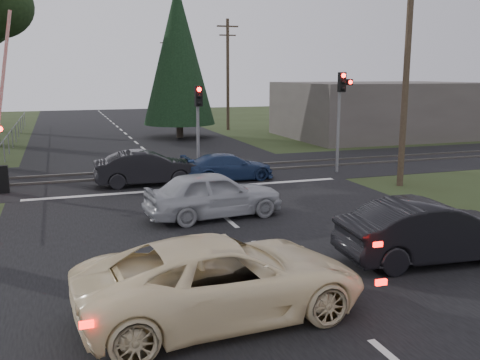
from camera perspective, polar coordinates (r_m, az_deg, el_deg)
name	(u,v)px	position (r m, az deg, el deg)	size (l,w,h in m)	color
ground	(264,250)	(14.41, 2.55, -7.49)	(120.00, 120.00, 0.00)	#283216
road	(181,181)	(23.69, -6.28, -0.06)	(14.00, 100.00, 0.01)	black
rail_corridor	(172,173)	(25.61, -7.27, 0.78)	(120.00, 8.00, 0.01)	black
stop_line	(191,189)	(21.97, -5.26, -0.91)	(13.00, 0.35, 0.00)	silver
rail_near	(176,175)	(24.84, -6.89, 0.56)	(120.00, 0.12, 0.10)	#59544C
rail_far	(169,169)	(26.38, -7.62, 1.17)	(120.00, 0.12, 0.10)	#59544C
traffic_signal_right	(341,103)	(25.51, 10.77, 8.11)	(0.68, 0.48, 4.70)	slate
traffic_signal_center	(198,115)	(24.20, -4.45, 6.91)	(0.32, 0.48, 4.10)	slate
utility_pole_near	(406,71)	(23.06, 17.33, 11.01)	(1.80, 0.26, 9.00)	#4C3D2D
utility_pole_mid	(228,73)	(44.78, -1.31, 11.38)	(1.80, 0.26, 9.00)	#4C3D2D
utility_pole_far	(168,73)	(69.03, -7.71, 11.25)	(1.80, 0.26, 9.00)	#4C3D2D
conifer_tree	(178,54)	(39.64, -6.62, 13.16)	(5.20, 5.20, 11.00)	#473D33
fence_left	(11,151)	(35.61, -23.20, 2.88)	(0.10, 36.00, 1.20)	slate
building_right	(381,110)	(41.71, 14.80, 7.28)	(14.00, 10.00, 4.00)	#59514C
cream_coupe	(223,279)	(10.40, -1.84, -10.47)	(2.58, 5.60, 1.56)	#FDE8B6
dark_hatchback	(431,231)	(14.18, 19.74, -5.19)	(1.64, 4.69, 1.55)	black
silver_car	(214,194)	(17.45, -2.82, -1.53)	(1.81, 4.51, 1.54)	#A9ACB1
blue_sedan	(228,167)	(23.57, -1.24, 1.39)	(1.64, 4.04, 1.17)	navy
dark_car_far	(147,168)	(22.89, -9.88, 1.26)	(1.52, 4.36, 1.44)	black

